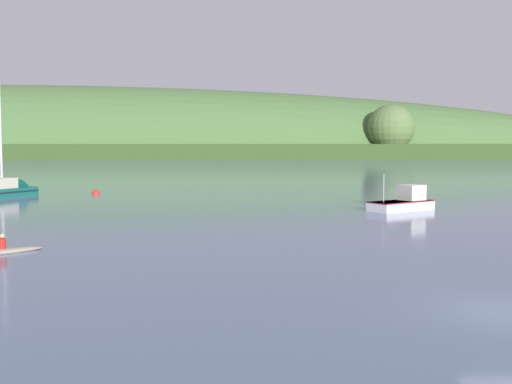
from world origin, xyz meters
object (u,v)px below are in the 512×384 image
canoe_with_paddler (3,251)px  sailboat_midwater_white (3,193)px  fishing_boat_moored (406,205)px  mooring_buoy_foreground (96,194)px

canoe_with_paddler → sailboat_midwater_white: bearing=70.8°
fishing_boat_moored → canoe_with_paddler: bearing=-176.2°
canoe_with_paddler → mooring_buoy_foreground: 35.00m
fishing_boat_moored → mooring_buoy_foreground: size_ratio=6.75×
sailboat_midwater_white → canoe_with_paddler: size_ratio=4.24×
fishing_boat_moored → mooring_buoy_foreground: fishing_boat_moored is taller
sailboat_midwater_white → fishing_boat_moored: 38.06m
sailboat_midwater_white → mooring_buoy_foreground: bearing=-43.6°
sailboat_midwater_white → fishing_boat_moored: (35.55, -13.59, 0.10)m
fishing_boat_moored → mooring_buoy_foreground: (-27.26, 16.19, -0.40)m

